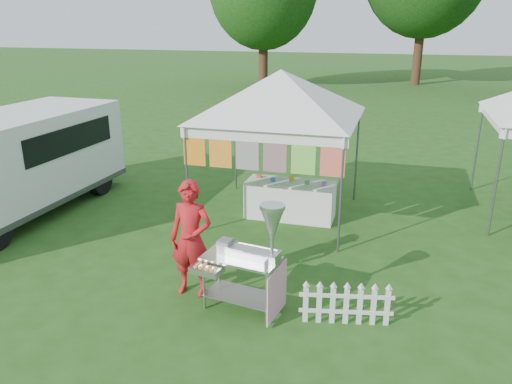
% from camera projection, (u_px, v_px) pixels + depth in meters
% --- Properties ---
extents(ground, '(120.00, 120.00, 0.00)m').
position_uv_depth(ground, '(222.00, 299.00, 7.33)').
color(ground, '#224A15').
rests_on(ground, ground).
extents(canopy_main, '(4.24, 4.24, 3.45)m').
position_uv_depth(canopy_main, '(281.00, 70.00, 9.53)').
color(canopy_main, '#59595E').
rests_on(canopy_main, ground).
extents(donut_cart, '(1.26, 0.78, 1.63)m').
position_uv_depth(donut_cart, '(252.00, 250.00, 6.71)').
color(donut_cart, gray).
rests_on(donut_cart, ground).
extents(vendor, '(0.65, 0.43, 1.76)m').
position_uv_depth(vendor, '(191.00, 239.00, 7.24)').
color(vendor, '#B4161B').
rests_on(vendor, ground).
extents(cargo_van, '(2.16, 5.09, 2.09)m').
position_uv_depth(cargo_van, '(19.00, 161.00, 10.36)').
color(cargo_van, silver).
rests_on(cargo_van, ground).
extents(picket_fence, '(1.24, 0.28, 0.56)m').
position_uv_depth(picket_fence, '(346.00, 305.00, 6.65)').
color(picket_fence, silver).
rests_on(picket_fence, ground).
extents(display_table, '(1.80, 0.70, 0.77)m').
position_uv_depth(display_table, '(290.00, 200.00, 10.27)').
color(display_table, white).
rests_on(display_table, ground).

